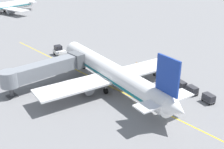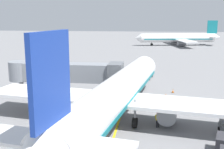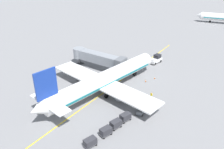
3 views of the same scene
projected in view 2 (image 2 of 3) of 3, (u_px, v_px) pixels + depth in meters
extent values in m
plane|color=slate|center=(120.00, 117.00, 32.60)|extent=(400.00, 400.00, 0.00)
cube|color=gold|center=(120.00, 117.00, 32.59)|extent=(0.24, 80.00, 0.01)
cylinder|color=white|center=(119.00, 91.00, 31.31)|extent=(8.62, 32.19, 3.70)
cube|color=#14707A|center=(119.00, 95.00, 31.40)|extent=(8.26, 29.66, 0.44)
cone|color=white|center=(146.00, 66.00, 47.45)|extent=(3.95, 2.93, 3.63)
cube|color=black|center=(144.00, 64.00, 45.63)|extent=(2.91, 1.52, 0.60)
cube|color=white|center=(116.00, 99.00, 30.50)|extent=(30.44, 9.79, 0.36)
cylinder|color=gray|center=(73.00, 104.00, 33.05)|extent=(2.47, 3.47, 2.00)
cylinder|color=gray|center=(168.00, 113.00, 29.95)|extent=(2.47, 3.47, 2.00)
cube|color=#193899|center=(51.00, 79.00, 16.31)|extent=(1.00, 4.40, 5.50)
cube|color=white|center=(55.00, 142.00, 17.31)|extent=(10.28, 4.12, 0.24)
cylinder|color=black|center=(138.00, 90.00, 42.37)|extent=(0.62, 1.16, 1.10)
cylinder|color=gray|center=(138.00, 80.00, 42.06)|extent=(0.24, 0.24, 2.00)
cylinder|color=black|center=(94.00, 118.00, 30.63)|extent=(0.62, 1.16, 1.10)
cylinder|color=gray|center=(93.00, 105.00, 30.32)|extent=(0.24, 0.24, 2.00)
cylinder|color=black|center=(135.00, 123.00, 29.33)|extent=(0.62, 1.16, 1.10)
cylinder|color=gray|center=(135.00, 109.00, 29.02)|extent=(0.24, 0.24, 2.00)
cube|color=gray|center=(69.00, 72.00, 41.12)|extent=(15.29, 2.80, 2.60)
cube|color=slate|center=(116.00, 73.00, 40.21)|extent=(2.00, 3.50, 2.99)
cylinder|color=gray|center=(20.00, 71.00, 42.13)|extent=(3.36, 3.36, 2.86)
cylinder|color=#4C4C51|center=(21.00, 86.00, 42.61)|extent=(0.70, 0.70, 2.19)
cube|color=#38383A|center=(22.00, 93.00, 42.81)|extent=(1.80, 1.80, 0.16)
cube|color=silver|center=(145.00, 74.00, 53.15)|extent=(2.96, 4.72, 0.90)
cube|color=black|center=(147.00, 68.00, 53.87)|extent=(1.96, 2.11, 1.10)
cube|color=silver|center=(144.00, 72.00, 51.59)|extent=(2.04, 1.42, 0.36)
cylinder|color=black|center=(149.00, 78.00, 51.62)|extent=(0.49, 0.85, 0.80)
cylinder|color=black|center=(139.00, 77.00, 52.19)|extent=(0.49, 0.85, 0.80)
cylinder|color=black|center=(152.00, 75.00, 54.29)|extent=(0.49, 0.85, 0.80)
cylinder|color=black|center=(142.00, 74.00, 54.86)|extent=(0.49, 0.85, 0.80)
cylinder|color=black|center=(220.00, 129.00, 28.30)|extent=(0.26, 0.58, 0.56)
cube|color=#4C4C51|center=(223.00, 149.00, 23.84)|extent=(1.83, 2.46, 0.12)
cube|color=#2D2D33|center=(224.00, 142.00, 23.71)|extent=(1.74, 2.34, 1.10)
cylinder|color=#4C4C51|center=(224.00, 142.00, 25.15)|extent=(0.25, 0.69, 0.07)
cylinder|color=black|center=(216.00, 146.00, 24.84)|extent=(0.21, 0.38, 0.36)
cylinder|color=#232328|center=(157.00, 124.00, 29.40)|extent=(0.15, 0.15, 0.85)
cylinder|color=#232328|center=(158.00, 123.00, 29.46)|extent=(0.15, 0.15, 0.85)
cube|color=yellow|center=(158.00, 117.00, 29.28)|extent=(0.45, 0.39, 0.60)
cylinder|color=yellow|center=(156.00, 118.00, 29.21)|extent=(0.24, 0.18, 0.57)
cylinder|color=yellow|center=(160.00, 117.00, 29.38)|extent=(0.24, 0.18, 0.57)
sphere|color=beige|center=(158.00, 113.00, 29.20)|extent=(0.22, 0.22, 0.22)
cube|color=red|center=(158.00, 113.00, 29.19)|extent=(0.27, 0.19, 0.10)
cylinder|color=#232328|center=(210.00, 111.00, 33.24)|extent=(0.15, 0.15, 0.85)
cylinder|color=#232328|center=(208.00, 111.00, 33.35)|extent=(0.15, 0.15, 0.85)
cube|color=yellow|center=(210.00, 105.00, 33.15)|extent=(0.45, 0.38, 0.60)
cylinder|color=yellow|center=(212.00, 106.00, 33.02)|extent=(0.24, 0.18, 0.57)
cylinder|color=yellow|center=(207.00, 105.00, 33.30)|extent=(0.24, 0.18, 0.57)
sphere|color=beige|center=(210.00, 102.00, 33.07)|extent=(0.22, 0.22, 0.22)
cube|color=red|center=(210.00, 102.00, 33.06)|extent=(0.27, 0.19, 0.10)
cube|color=black|center=(166.00, 97.00, 40.56)|extent=(0.36, 0.36, 0.04)
cone|color=orange|center=(166.00, 95.00, 40.50)|extent=(0.30, 0.30, 0.55)
cylinder|color=white|center=(166.00, 95.00, 40.50)|extent=(0.21, 0.21, 0.06)
cube|color=black|center=(173.00, 93.00, 43.13)|extent=(0.36, 0.36, 0.04)
cone|color=orange|center=(173.00, 91.00, 43.07)|extent=(0.30, 0.30, 0.55)
cylinder|color=white|center=(173.00, 90.00, 43.06)|extent=(0.21, 0.21, 0.06)
cylinder|color=white|center=(178.00, 38.00, 114.56)|extent=(30.50, 9.35, 3.52)
cube|color=#14707A|center=(178.00, 39.00, 114.65)|extent=(28.13, 8.91, 0.42)
cone|color=white|center=(138.00, 38.00, 113.61)|extent=(2.91, 3.82, 3.44)
cone|color=white|center=(217.00, 37.00, 115.46)|extent=(3.19, 3.45, 2.99)
cube|color=black|center=(142.00, 36.00, 113.59)|extent=(1.54, 2.79, 0.57)
cube|color=white|center=(180.00, 39.00, 114.74)|extent=(10.38, 28.92, 0.34)
cylinder|color=gray|center=(182.00, 43.00, 109.82)|extent=(3.35, 2.45, 1.90)
cylinder|color=gray|center=(174.00, 41.00, 120.04)|extent=(3.35, 2.45, 1.90)
cube|color=#14707A|center=(212.00, 27.00, 114.51)|extent=(4.16, 1.11, 5.22)
cube|color=white|center=(211.00, 36.00, 115.27)|extent=(4.27, 9.80, 0.23)
cylinder|color=black|center=(152.00, 44.00, 114.46)|extent=(1.11, 0.62, 1.04)
cylinder|color=gray|center=(152.00, 41.00, 114.17)|extent=(0.23, 0.23, 1.90)
cylinder|color=black|center=(183.00, 45.00, 113.05)|extent=(1.11, 0.62, 1.04)
cylinder|color=gray|center=(184.00, 41.00, 112.76)|extent=(0.23, 0.23, 1.90)
cylinder|color=black|center=(180.00, 44.00, 117.33)|extent=(1.11, 0.62, 1.04)
cylinder|color=gray|center=(180.00, 40.00, 117.03)|extent=(0.23, 0.23, 1.90)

